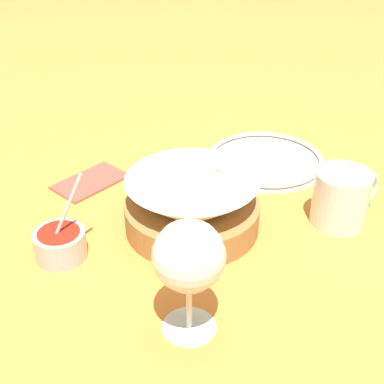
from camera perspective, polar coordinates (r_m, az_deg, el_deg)
The scene contains 7 objects.
ground_plane at distance 0.82m, azimuth 2.09°, elevation -4.22°, with size 4.00×4.00×0.00m, color orange.
food_basket at distance 0.81m, azimuth -0.01°, elevation -1.53°, with size 0.20×0.20×0.09m.
sauce_cup at distance 0.78m, azimuth -13.87°, elevation -5.31°, with size 0.08×0.07×0.13m.
wine_glass at distance 0.60m, azimuth -0.34°, elevation -7.17°, with size 0.08×0.08×0.15m.
beer_mug at distance 0.85m, azimuth 15.62°, elevation -0.78°, with size 0.12×0.09×0.09m.
side_plate at distance 1.01m, azimuth 7.85°, elevation 3.46°, with size 0.22×0.22×0.01m.
napkin at distance 0.96m, azimuth -10.80°, elevation 1.20°, with size 0.14×0.11×0.01m.
Camera 1 is at (-0.34, -0.57, 0.48)m, focal length 50.00 mm.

